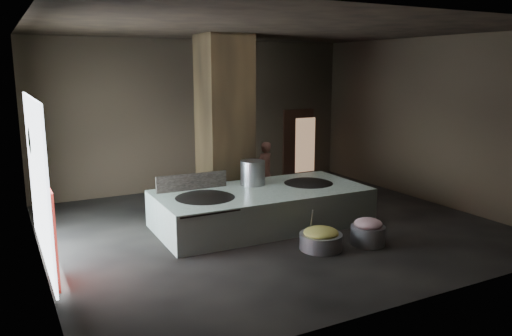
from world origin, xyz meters
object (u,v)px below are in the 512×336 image
hearth_platform (262,207)px  veg_basin (321,241)px  wok_right (308,187)px  stock_pot (253,174)px  meat_basin (368,235)px  cook (265,170)px  wok_left (205,202)px

hearth_platform → veg_basin: (0.30, -2.00, -0.27)m
wok_right → stock_pot: size_ratio=2.25×
stock_pot → hearth_platform: bearing=-95.2°
veg_basin → meat_basin: (1.04, -0.23, 0.04)m
cook → meat_basin: cook is taller
hearth_platform → stock_pot: bearing=85.9°
wok_left → meat_basin: 3.58m
wok_right → cook: bearing=93.1°
meat_basin → cook: bearing=91.4°
wok_left → wok_right: 2.80m
wok_left → cook: cook is taller
wok_right → meat_basin: wok_right is taller
hearth_platform → cook: bearing=60.7°
wok_left → stock_pot: size_ratio=2.42×
wok_left → cook: (2.69, 2.16, 0.07)m
wok_left → veg_basin: wok_left is taller
stock_pot → veg_basin: 2.74m
hearth_platform → veg_basin: 2.04m
cook → hearth_platform: bearing=40.4°
stock_pot → cook: cook is taller
hearth_platform → cook: cook is taller
meat_basin → wok_right: bearing=89.9°
wok_right → stock_pot: stock_pot is taller
meat_basin → stock_pot: bearing=115.0°
wok_left → wok_right: wok_left is taller
hearth_platform → wok_left: bearing=-176.9°
hearth_platform → stock_pot: 0.89m
veg_basin → wok_right: bearing=62.9°
wok_right → stock_pot: 1.44m
hearth_platform → cook: (1.24, 2.11, 0.39)m
hearth_platform → wok_right: 1.39m
wok_left → veg_basin: 2.69m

